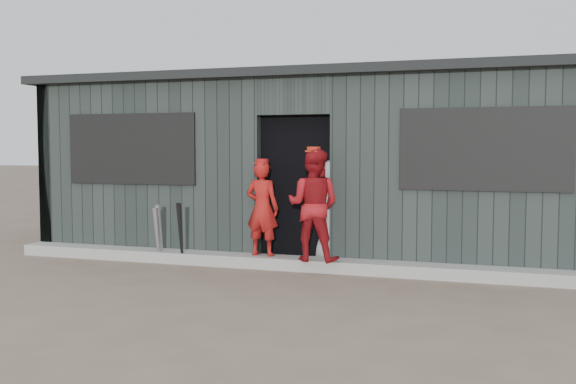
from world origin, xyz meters
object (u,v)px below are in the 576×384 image
(player_red_left, at_px, (262,208))
(dugout, at_px, (322,166))
(bat_right, at_px, (181,234))
(player_red_right, at_px, (313,205))
(bat_left, at_px, (160,233))
(bat_mid, at_px, (157,235))
(player_grey_back, at_px, (335,212))

(player_red_left, xyz_separation_m, dugout, (0.37, 1.66, 0.51))
(bat_right, bearing_deg, player_red_right, 2.60)
(bat_right, relative_size, dugout, 0.10)
(bat_left, distance_m, dugout, 2.68)
(bat_right, height_order, dugout, dugout)
(bat_mid, height_order, dugout, dugout)
(bat_right, bearing_deg, player_red_left, 13.23)
(bat_left, height_order, player_grey_back, player_grey_back)
(player_red_left, distance_m, dugout, 1.77)
(bat_mid, height_order, player_red_right, player_red_right)
(player_red_right, bearing_deg, bat_mid, 3.27)
(bat_left, xyz_separation_m, player_red_right, (2.20, -0.07, 0.45))
(player_red_right, relative_size, player_grey_back, 0.99)
(player_red_right, height_order, dugout, dugout)
(player_red_left, xyz_separation_m, player_grey_back, (0.89, 0.39, -0.06))
(bat_right, bearing_deg, bat_mid, 173.59)
(bat_mid, relative_size, dugout, 0.09)
(bat_left, bearing_deg, player_red_right, -1.75)
(player_red_right, xyz_separation_m, player_grey_back, (0.14, 0.55, -0.14))
(bat_right, relative_size, player_grey_back, 0.61)
(player_red_left, bearing_deg, bat_right, 19.55)
(player_grey_back, bearing_deg, player_red_left, 28.29)
(player_red_right, xyz_separation_m, dugout, (-0.37, 1.82, 0.43))
(player_grey_back, distance_m, dugout, 1.49)
(dugout, bearing_deg, bat_mid, -134.15)
(player_red_left, relative_size, player_grey_back, 0.88)
(bat_mid, distance_m, player_red_right, 2.23)
(dugout, bearing_deg, player_red_right, -78.47)
(bat_right, distance_m, player_grey_back, 2.07)
(bat_left, bearing_deg, player_grey_back, 11.75)
(bat_mid, relative_size, bat_right, 0.88)
(bat_mid, xyz_separation_m, dugout, (1.81, 1.86, 0.90))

